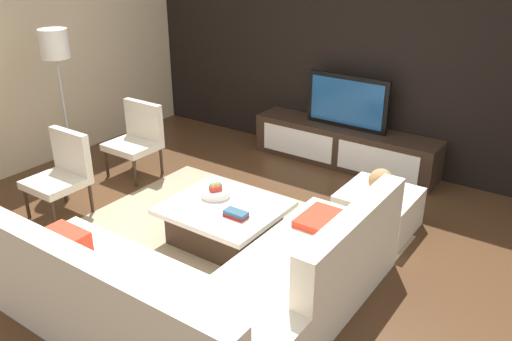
# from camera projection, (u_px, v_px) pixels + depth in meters

# --- Properties ---
(ground_plane) EXTENTS (14.00, 14.00, 0.00)m
(ground_plane) POSITION_uv_depth(u_px,v_px,m) (227.00, 248.00, 4.95)
(ground_plane) COLOR #4C301C
(feature_wall_back) EXTENTS (6.40, 0.12, 2.80)m
(feature_wall_back) POSITION_uv_depth(u_px,v_px,m) (362.00, 50.00, 6.40)
(feature_wall_back) COLOR black
(feature_wall_back) RESTS_ON ground
(side_wall_left) EXTENTS (0.12, 5.20, 2.80)m
(side_wall_left) POSITION_uv_depth(u_px,v_px,m) (19.00, 54.00, 6.20)
(side_wall_left) COLOR beige
(side_wall_left) RESTS_ON ground
(area_rug) EXTENTS (2.96, 2.42, 0.01)m
(area_rug) POSITION_uv_depth(u_px,v_px,m) (219.00, 245.00, 5.00)
(area_rug) COLOR tan
(area_rug) RESTS_ON ground
(media_console) EXTENTS (2.36, 0.49, 0.50)m
(media_console) POSITION_uv_depth(u_px,v_px,m) (344.00, 146.00, 6.64)
(media_console) COLOR #332319
(media_console) RESTS_ON ground
(television) EXTENTS (1.05, 0.06, 0.65)m
(television) POSITION_uv_depth(u_px,v_px,m) (347.00, 102.00, 6.41)
(television) COLOR black
(television) RESTS_ON media_console
(sectional_couch) EXTENTS (2.37, 2.37, 0.84)m
(sectional_couch) POSITION_uv_depth(u_px,v_px,m) (209.00, 289.00, 3.92)
(sectional_couch) COLOR beige
(sectional_couch) RESTS_ON ground
(coffee_table) EXTENTS (1.05, 0.93, 0.38)m
(coffee_table) POSITION_uv_depth(u_px,v_px,m) (225.00, 222.00, 5.00)
(coffee_table) COLOR #332319
(coffee_table) RESTS_ON ground
(accent_chair_near) EXTENTS (0.53, 0.53, 0.87)m
(accent_chair_near) POSITION_uv_depth(u_px,v_px,m) (63.00, 170.00, 5.41)
(accent_chair_near) COLOR #332319
(accent_chair_near) RESTS_ON ground
(floor_lamp) EXTENTS (0.31, 0.31, 1.74)m
(floor_lamp) POSITION_uv_depth(u_px,v_px,m) (56.00, 54.00, 5.89)
(floor_lamp) COLOR #A5A5AA
(floor_lamp) RESTS_ON ground
(ottoman) EXTENTS (0.70, 0.70, 0.40)m
(ottoman) POSITION_uv_depth(u_px,v_px,m) (378.00, 210.00, 5.21)
(ottoman) COLOR beige
(ottoman) RESTS_ON ground
(fruit_bowl) EXTENTS (0.28, 0.28, 0.13)m
(fruit_bowl) POSITION_uv_depth(u_px,v_px,m) (216.00, 191.00, 5.07)
(fruit_bowl) COLOR silver
(fruit_bowl) RESTS_ON coffee_table
(accent_chair_far) EXTENTS (0.56, 0.51, 0.87)m
(accent_chair_far) POSITION_uv_depth(u_px,v_px,m) (138.00, 135.00, 6.32)
(accent_chair_far) COLOR #332319
(accent_chair_far) RESTS_ON ground
(decorative_ball) EXTENTS (0.24, 0.24, 0.24)m
(decorative_ball) POSITION_uv_depth(u_px,v_px,m) (381.00, 181.00, 5.08)
(decorative_ball) COLOR #AD8451
(decorative_ball) RESTS_ON ottoman
(book_stack) EXTENTS (0.22, 0.12, 0.06)m
(book_stack) POSITION_uv_depth(u_px,v_px,m) (236.00, 214.00, 4.71)
(book_stack) COLOR maroon
(book_stack) RESTS_ON coffee_table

